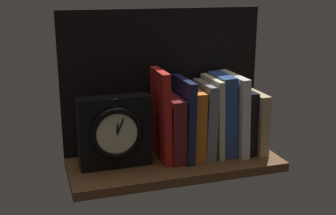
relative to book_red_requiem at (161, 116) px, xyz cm
name	(u,v)px	position (x,y,z in cm)	size (l,w,h in cm)	color
ground_plane	(175,164)	(3.30, -2.14, -14.16)	(59.73, 23.67, 2.50)	brown
back_panel	(163,80)	(3.30, 9.10, 7.93)	(59.73, 1.20, 41.68)	black
book_red_requiem	(161,116)	(0.00, 0.00, 0.00)	(2.15, 13.09, 25.82)	red
book_maroon_dawkins	(172,128)	(3.27, 0.00, -3.82)	(3.79, 14.33, 18.18)	maroon
book_navy_bierce	(183,118)	(6.55, 0.00, -1.41)	(2.15, 15.39, 23.00)	#192147
book_orange_pandolfini	(193,123)	(9.56, 0.00, -3.07)	(3.29, 13.09, 19.67)	orange
book_gray_chess	(204,119)	(12.98, 0.00, -2.22)	(2.95, 13.50, 21.37)	gray
book_cream_twain	(213,116)	(15.57, 0.00, -1.55)	(1.63, 13.96, 22.72)	beige
book_blue_modern	(222,114)	(18.69, 0.00, -1.20)	(4.03, 12.65, 23.41)	#2D4C8E
book_white_catcher	(234,113)	(22.25, 0.00, -1.31)	(2.49, 16.53, 23.19)	silver
book_black_skeptic	(242,119)	(25.19, 0.00, -3.53)	(2.77, 14.02, 18.76)	black
book_tan_shortstories	(252,120)	(28.33, 0.00, -3.92)	(2.92, 17.00, 17.98)	tan
framed_clock	(115,132)	(-13.38, -1.27, -3.00)	(19.62, 6.49, 19.74)	black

